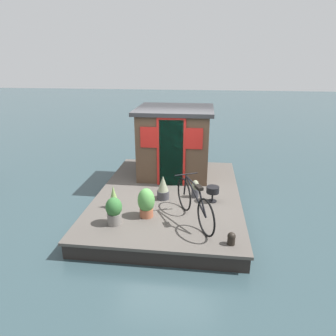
# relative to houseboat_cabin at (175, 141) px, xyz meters

# --- Properties ---
(ground_plane) EXTENTS (60.00, 60.00, 0.00)m
(ground_plane) POSITION_rel_houseboat_cabin_xyz_m (-1.31, 0.00, -1.30)
(ground_plane) COLOR #2D4247
(houseboat_deck) EXTENTS (4.85, 3.40, 0.36)m
(houseboat_deck) POSITION_rel_houseboat_cabin_xyz_m (-1.31, 0.00, -1.12)
(houseboat_deck) COLOR #4C4742
(houseboat_deck) RESTS_ON ground_plane
(houseboat_cabin) EXTENTS (1.91, 2.04, 1.86)m
(houseboat_cabin) POSITION_rel_houseboat_cabin_xyz_m (0.00, 0.00, 0.00)
(houseboat_cabin) COLOR #4C3828
(houseboat_cabin) RESTS_ON houseboat_deck
(bicycle) EXTENTS (1.62, 0.83, 0.86)m
(bicycle) POSITION_rel_houseboat_cabin_xyz_m (-2.65, -0.66, -0.54)
(bicycle) COLOR black
(bicycle) RESTS_ON houseboat_deck
(potted_plant_thyme) EXTENTS (0.19, 0.19, 0.51)m
(potted_plant_thyme) POSITION_rel_houseboat_cabin_xyz_m (-2.27, 1.10, -0.70)
(potted_plant_thyme) COLOR #38383D
(potted_plant_thyme) RESTS_ON houseboat_deck
(potted_plant_sage) EXTENTS (0.28, 0.28, 0.57)m
(potted_plant_sage) POSITION_rel_houseboat_cabin_xyz_m (-1.69, 0.09, -0.67)
(potted_plant_sage) COLOR #38383D
(potted_plant_sage) RESTS_ON houseboat_deck
(potted_plant_lavender) EXTENTS (0.17, 0.17, 0.43)m
(potted_plant_lavender) POSITION_rel_houseboat_cabin_xyz_m (-1.52, -0.64, -0.73)
(potted_plant_lavender) COLOR #38383D
(potted_plant_lavender) RESTS_ON houseboat_deck
(potted_plant_ivy) EXTENTS (0.32, 0.32, 0.56)m
(potted_plant_ivy) POSITION_rel_houseboat_cabin_xyz_m (-2.95, 0.89, -0.65)
(potted_plant_ivy) COLOR slate
(potted_plant_ivy) RESTS_ON houseboat_deck
(potted_plant_succulent) EXTENTS (0.35, 0.35, 0.62)m
(potted_plant_succulent) POSITION_rel_houseboat_cabin_xyz_m (-2.57, 0.32, -0.63)
(potted_plant_succulent) COLOR #935138
(potted_plant_succulent) RESTS_ON houseboat_deck
(charcoal_grill) EXTENTS (0.29, 0.29, 0.36)m
(charcoal_grill) POSITION_rel_houseboat_cabin_xyz_m (-1.71, -1.04, -0.67)
(charcoal_grill) COLOR black
(charcoal_grill) RESTS_ON houseboat_deck
(mooring_bollard) EXTENTS (0.14, 0.14, 0.23)m
(mooring_bollard) POSITION_rel_houseboat_cabin_xyz_m (-3.39, -1.35, -0.82)
(mooring_bollard) COLOR black
(mooring_bollard) RESTS_ON houseboat_deck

